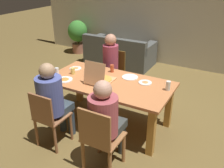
{
  "coord_description": "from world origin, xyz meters",
  "views": [
    {
      "loc": [
        1.69,
        -2.95,
        2.33
      ],
      "look_at": [
        0.0,
        0.1,
        0.67
      ],
      "focal_mm": 39.39,
      "sensor_mm": 36.0,
      "label": 1
    }
  ],
  "objects": [
    {
      "name": "person_2",
      "position": [
        0.42,
        -0.82,
        0.71
      ],
      "size": [
        0.36,
        0.56,
        1.21
      ],
      "color": "#363B38",
      "rests_on": "ground"
    },
    {
      "name": "plate_0",
      "position": [
        -0.62,
        -0.29,
        0.76
      ],
      "size": [
        0.25,
        0.25,
        0.03
      ],
      "color": "white",
      "rests_on": "dining_table"
    },
    {
      "name": "plate_2",
      "position": [
        0.22,
        0.29,
        0.76
      ],
      "size": [
        0.25,
        0.25,
        0.01
      ],
      "color": "white",
      "rests_on": "dining_table"
    },
    {
      "name": "drinking_glass_3",
      "position": [
        -0.13,
        0.34,
        0.82
      ],
      "size": [
        0.06,
        0.06,
        0.13
      ],
      "primitive_type": "cylinder",
      "color": "#B34829",
      "rests_on": "dining_table"
    },
    {
      "name": "couch",
      "position": [
        -1.12,
        2.51,
        0.28
      ],
      "size": [
        1.73,
        0.89,
        0.77
      ],
      "color": "#4B4F4D",
      "rests_on": "ground"
    },
    {
      "name": "dining_table",
      "position": [
        0.0,
        0.0,
        0.64
      ],
      "size": [
        1.93,
        0.97,
        0.75
      ],
      "color": "#C17342",
      "rests_on": "ground"
    },
    {
      "name": "person_0",
      "position": [
        -0.44,
        -0.77,
        0.73
      ],
      "size": [
        0.35,
        0.52,
        1.24
      ],
      "color": "#323F48",
      "rests_on": "ground"
    },
    {
      "name": "drinking_glass_2",
      "position": [
        0.88,
        0.14,
        0.82
      ],
      "size": [
        0.06,
        0.06,
        0.14
      ],
      "primitive_type": "cylinder",
      "color": "silver",
      "rests_on": "dining_table"
    },
    {
      "name": "pizza_box_0",
      "position": [
        -0.1,
        -0.07,
        0.81
      ],
      "size": [
        0.35,
        0.41,
        0.36
      ],
      "color": "tan",
      "rests_on": "dining_table"
    },
    {
      "name": "chair_2",
      "position": [
        0.42,
        -0.96,
        0.48
      ],
      "size": [
        0.45,
        0.43,
        0.91
      ],
      "color": "#986339",
      "rests_on": "ground"
    },
    {
      "name": "drinking_glass_0",
      "position": [
        -0.65,
        -0.03,
        0.8
      ],
      "size": [
        0.07,
        0.07,
        0.1
      ],
      "primitive_type": "cylinder",
      "color": "#DEC55F",
      "rests_on": "dining_table"
    },
    {
      "name": "person_1",
      "position": [
        -0.44,
        0.79,
        0.72
      ],
      "size": [
        0.29,
        0.48,
        1.25
      ],
      "color": "#2B364B",
      "rests_on": "ground"
    },
    {
      "name": "drinking_glass_1",
      "position": [
        -0.82,
        -0.23,
        0.82
      ],
      "size": [
        0.06,
        0.06,
        0.14
      ],
      "primitive_type": "cylinder",
      "color": "silver",
      "rests_on": "dining_table"
    },
    {
      "name": "plate_3",
      "position": [
        -0.75,
        0.16,
        0.76
      ],
      "size": [
        0.2,
        0.2,
        0.03
      ],
      "color": "white",
      "rests_on": "dining_table"
    },
    {
      "name": "ground_plane",
      "position": [
        0.0,
        0.0,
        0.0
      ],
      "size": [
        20.0,
        20.0,
        0.0
      ],
      "primitive_type": "plane",
      "color": "brown"
    },
    {
      "name": "potted_plant",
      "position": [
        -2.62,
        2.77,
        0.56
      ],
      "size": [
        0.56,
        0.56,
        0.95
      ],
      "color": "#B06C55",
      "rests_on": "ground"
    },
    {
      "name": "chair_0",
      "position": [
        -0.44,
        -0.9,
        0.48
      ],
      "size": [
        0.4,
        0.4,
        0.86
      ],
      "color": "brown",
      "rests_on": "ground"
    },
    {
      "name": "chair_1",
      "position": [
        -0.44,
        0.93,
        0.49
      ],
      "size": [
        0.43,
        0.43,
        0.89
      ],
      "color": "#553B15",
      "rests_on": "ground"
    },
    {
      "name": "back_wall",
      "position": [
        0.0,
        3.15,
        1.35
      ],
      "size": [
        7.65,
        0.12,
        2.7
      ],
      "primitive_type": "cube",
      "color": "beige",
      "rests_on": "ground"
    },
    {
      "name": "plate_1",
      "position": [
        0.51,
        0.21,
        0.76
      ],
      "size": [
        0.2,
        0.2,
        0.03
      ],
      "color": "white",
      "rests_on": "dining_table"
    }
  ]
}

